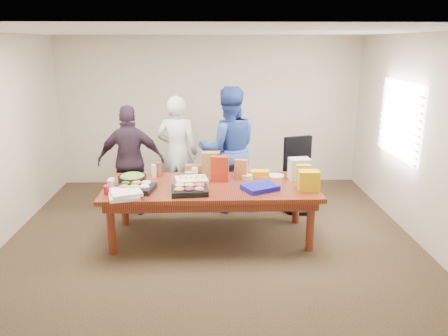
{
  "coord_description": "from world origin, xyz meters",
  "views": [
    {
      "loc": [
        -0.02,
        -5.48,
        2.57
      ],
      "look_at": [
        0.18,
        0.1,
        0.95
      ],
      "focal_mm": 34.82,
      "sensor_mm": 36.0,
      "label": 1
    }
  ],
  "objects_px": {
    "conference_table": "(211,211)",
    "person_center": "(177,152)",
    "sheet_cake": "(192,181)",
    "office_chair": "(299,177)",
    "salad_bowl": "(133,180)",
    "person_right": "(229,150)"
  },
  "relations": [
    {
      "from": "office_chair",
      "to": "person_right",
      "type": "relative_size",
      "value": 0.57
    },
    {
      "from": "person_center",
      "to": "person_right",
      "type": "height_order",
      "value": "person_right"
    },
    {
      "from": "conference_table",
      "to": "salad_bowl",
      "type": "height_order",
      "value": "salad_bowl"
    },
    {
      "from": "person_right",
      "to": "office_chair",
      "type": "bearing_deg",
      "value": 169.05
    },
    {
      "from": "conference_table",
      "to": "salad_bowl",
      "type": "bearing_deg",
      "value": 177.23
    },
    {
      "from": "office_chair",
      "to": "conference_table",
      "type": "bearing_deg",
      "value": -161.59
    },
    {
      "from": "conference_table",
      "to": "office_chair",
      "type": "xyz_separation_m",
      "value": [
        1.38,
        0.95,
        0.18
      ]
    },
    {
      "from": "conference_table",
      "to": "sheet_cake",
      "type": "height_order",
      "value": "sheet_cake"
    },
    {
      "from": "office_chair",
      "to": "person_right",
      "type": "bearing_deg",
      "value": 158.44
    },
    {
      "from": "person_center",
      "to": "person_right",
      "type": "relative_size",
      "value": 0.92
    },
    {
      "from": "person_right",
      "to": "conference_table",
      "type": "bearing_deg",
      "value": 69.63
    },
    {
      "from": "person_center",
      "to": "salad_bowl",
      "type": "distance_m",
      "value": 1.28
    },
    {
      "from": "conference_table",
      "to": "person_center",
      "type": "distance_m",
      "value": 1.43
    },
    {
      "from": "conference_table",
      "to": "person_right",
      "type": "xyz_separation_m",
      "value": [
        0.28,
        1.06,
        0.6
      ]
    },
    {
      "from": "person_center",
      "to": "sheet_cake",
      "type": "bearing_deg",
      "value": 111.56
    },
    {
      "from": "sheet_cake",
      "to": "person_center",
      "type": "bearing_deg",
      "value": 93.22
    },
    {
      "from": "office_chair",
      "to": "sheet_cake",
      "type": "bearing_deg",
      "value": -168.2
    },
    {
      "from": "conference_table",
      "to": "person_center",
      "type": "bearing_deg",
      "value": 113.35
    },
    {
      "from": "sheet_cake",
      "to": "person_right",
      "type": "bearing_deg",
      "value": 51.18
    },
    {
      "from": "office_chair",
      "to": "salad_bowl",
      "type": "relative_size",
      "value": 2.93
    },
    {
      "from": "office_chair",
      "to": "sheet_cake",
      "type": "relative_size",
      "value": 2.66
    },
    {
      "from": "conference_table",
      "to": "salad_bowl",
      "type": "distance_m",
      "value": 1.13
    }
  ]
}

